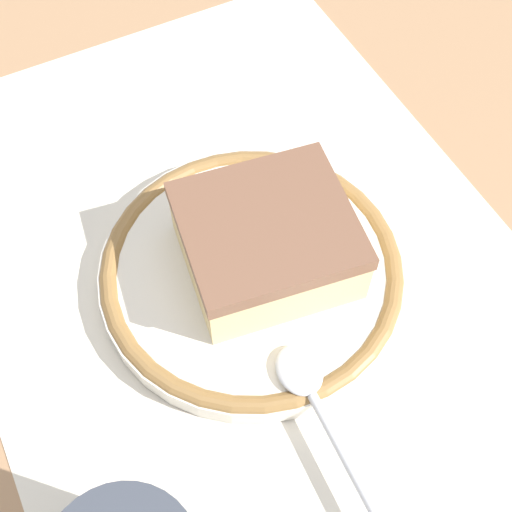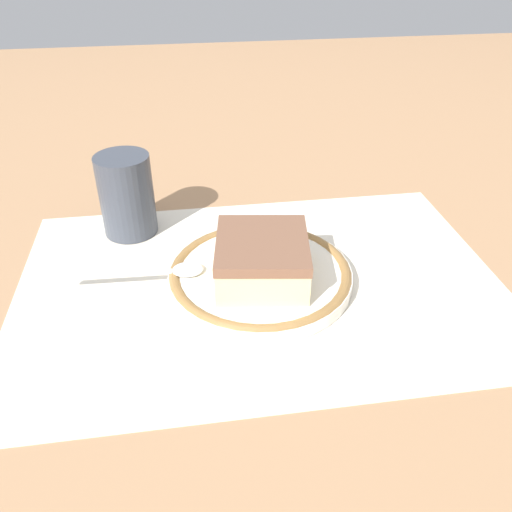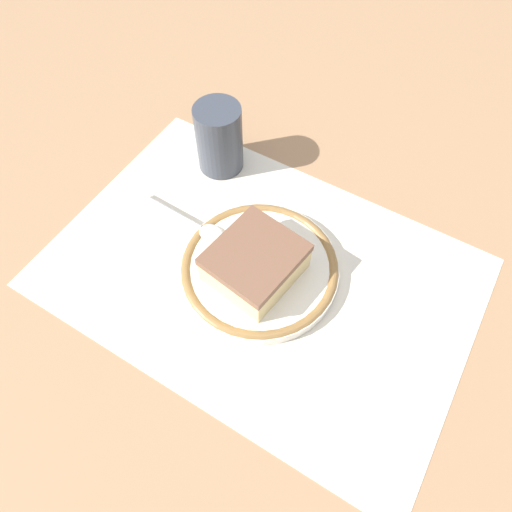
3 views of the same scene
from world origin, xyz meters
The scene contains 7 objects.
ground_plane centered at (0.00, 0.00, 0.00)m, with size 2.40×2.40×0.00m, color #9E7551.
placemat centered at (0.00, 0.00, 0.00)m, with size 0.52×0.35×0.00m, color beige.
plate centered at (0.00, 0.00, 0.01)m, with size 0.20×0.20×0.02m.
cake_slice centered at (0.00, 0.01, 0.04)m, with size 0.11×0.11×0.05m.
spoon centered at (0.10, -0.01, 0.02)m, with size 0.15×0.03×0.01m.
cup centered at (0.14, -0.13, 0.05)m, with size 0.06×0.06×0.10m.
napkin centered at (-0.16, 0.09, 0.00)m, with size 0.10×0.11×0.00m, color white.
Camera 3 is at (-0.15, 0.25, 0.50)m, focal length 32.50 mm.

